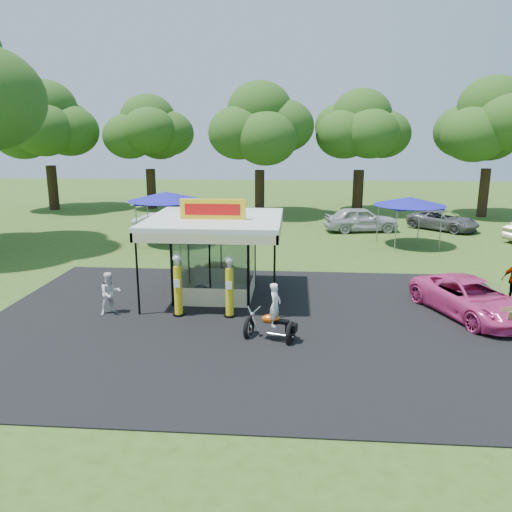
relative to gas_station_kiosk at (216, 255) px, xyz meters
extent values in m
plane|color=#335119|center=(2.00, -4.99, -1.78)|extent=(120.00, 120.00, 0.00)
cube|color=black|center=(2.00, -2.99, -1.76)|extent=(20.00, 14.00, 0.04)
cube|color=white|center=(0.00, 0.01, -1.75)|extent=(3.00, 3.00, 0.06)
cube|color=white|center=(0.00, 0.01, 1.51)|extent=(5.40, 5.40, 0.18)
cube|color=yellow|center=(0.00, -0.49, 2.00)|extent=(2.60, 0.25, 0.80)
cube|color=red|center=(0.00, -0.62, 2.00)|extent=(2.21, 0.02, 0.45)
cylinder|color=black|center=(-2.55, -2.54, -0.18)|extent=(0.08, 0.08, 3.20)
cylinder|color=black|center=(2.55, -2.54, -0.18)|extent=(0.08, 0.08, 3.20)
cylinder|color=black|center=(-1.04, -2.52, -1.73)|extent=(0.45, 0.45, 0.10)
cylinder|color=yellow|center=(-1.04, -2.52, -0.76)|extent=(0.31, 0.31, 1.85)
cylinder|color=silver|center=(-1.04, -2.52, 0.27)|extent=(0.21, 0.21, 0.21)
sphere|color=white|center=(-1.04, -2.52, 0.48)|extent=(0.33, 0.33, 0.33)
cube|color=white|center=(-1.04, -2.70, -0.45)|extent=(0.23, 0.02, 0.31)
cylinder|color=black|center=(0.89, -2.49, -1.73)|extent=(0.44, 0.44, 0.10)
cylinder|color=yellow|center=(0.89, -2.49, -0.78)|extent=(0.30, 0.30, 1.81)
cylinder|color=silver|center=(0.89, -2.49, 0.23)|extent=(0.20, 0.20, 0.20)
sphere|color=white|center=(0.89, -2.49, 0.43)|extent=(0.32, 0.32, 0.32)
cube|color=white|center=(0.89, -2.67, -0.48)|extent=(0.22, 0.02, 0.30)
torus|color=black|center=(1.77, -4.29, -1.45)|extent=(0.37, 0.83, 0.82)
torus|color=black|center=(3.17, -4.68, -1.45)|extent=(0.37, 0.83, 0.82)
cube|color=silver|center=(2.52, -4.50, -1.30)|extent=(0.59, 0.41, 0.29)
ellipsoid|color=#CF560E|center=(2.52, -4.50, -1.02)|extent=(0.62, 0.35, 0.29)
cube|color=black|center=(2.85, -4.59, -1.08)|extent=(0.58, 0.39, 0.10)
cube|color=black|center=(3.20, -4.69, -1.25)|extent=(0.42, 0.41, 0.27)
cylinder|color=silver|center=(1.91, -4.33, -1.10)|extent=(0.43, 0.17, 0.87)
cylinder|color=silver|center=(2.05, -4.37, -0.76)|extent=(0.21, 0.57, 0.05)
sphere|color=silver|center=(1.89, -4.32, -0.96)|extent=(0.16, 0.16, 0.16)
imported|color=white|center=(2.66, -4.54, -0.52)|extent=(0.48, 0.61, 1.46)
torus|color=black|center=(-0.34, -1.19, -1.39)|extent=(0.80, 0.38, 0.81)
torus|color=black|center=(-0.47, -1.03, -1.39)|extent=(0.81, 0.43, 0.81)
cube|color=#593819|center=(10.56, -3.75, -1.28)|extent=(0.60, 0.35, 1.00)
cube|color=#593819|center=(10.56, -3.51, -1.28)|extent=(0.60, 0.35, 1.00)
imported|color=yellow|center=(0.00, 2.21, -1.30)|extent=(2.82, 1.13, 0.96)
imported|color=#E13D8B|center=(9.89, -1.64, -1.08)|extent=(4.04, 5.59, 1.41)
imported|color=white|center=(-3.66, -2.49, -0.96)|extent=(1.02, 1.00, 1.65)
imported|color=silver|center=(-5.85, 13.28, -1.10)|extent=(4.33, 2.28, 1.36)
imported|color=maroon|center=(-2.02, 13.86, -1.13)|extent=(4.78, 3.80, 1.30)
imported|color=#B6B6BB|center=(7.91, 15.07, -0.92)|extent=(5.36, 2.90, 1.73)
imported|color=#565659|center=(13.82, 16.10, -1.10)|extent=(5.15, 5.04, 1.37)
cylinder|color=gray|center=(-6.19, 11.63, -0.50)|extent=(0.06, 0.06, 2.57)
cylinder|color=gray|center=(-3.18, 11.63, -0.50)|extent=(0.06, 0.06, 2.57)
cylinder|color=gray|center=(-6.19, 8.62, -0.50)|extent=(0.06, 0.06, 2.57)
cylinder|color=gray|center=(-3.18, 8.62, -0.50)|extent=(0.06, 0.06, 2.57)
cube|color=#1A18A0|center=(-4.68, 10.12, 0.85)|extent=(3.21, 3.21, 0.13)
cone|color=#1A18A0|center=(-4.68, 10.12, 1.19)|extent=(4.63, 4.63, 0.54)
cylinder|color=gray|center=(8.77, 12.03, -0.59)|extent=(0.06, 0.06, 2.38)
cylinder|color=gray|center=(11.55, 12.03, -0.59)|extent=(0.06, 0.06, 2.38)
cylinder|color=gray|center=(8.77, 9.25, -0.59)|extent=(0.06, 0.06, 2.38)
cylinder|color=gray|center=(11.55, 9.25, -0.59)|extent=(0.06, 0.06, 2.38)
cube|color=#1A18A0|center=(10.16, 10.64, 0.66)|extent=(2.98, 2.98, 0.12)
cone|color=#1A18A0|center=(10.16, 10.64, 0.97)|extent=(4.29, 4.29, 0.50)
cylinder|color=black|center=(-18.58, 23.65, 0.19)|extent=(0.89, 0.89, 3.94)
ellipsoid|color=#244D16|center=(-18.58, 23.65, 5.26)|extent=(9.30, 9.30, 7.97)
cylinder|color=black|center=(-9.91, 25.03, 0.01)|extent=(0.85, 0.85, 3.58)
ellipsoid|color=#244D16|center=(-9.91, 25.03, 4.57)|extent=(8.32, 8.32, 7.13)
cylinder|color=black|center=(0.28, 21.94, 0.10)|extent=(0.81, 0.81, 3.76)
ellipsoid|color=#244D16|center=(0.28, 21.94, 4.99)|extent=(9.03, 9.03, 7.74)
cylinder|color=black|center=(8.71, 24.01, 0.05)|extent=(0.92, 0.92, 3.66)
ellipsoid|color=#244D16|center=(8.71, 24.01, 4.73)|extent=(8.55, 8.55, 7.32)
cylinder|color=black|center=(18.77, 22.48, 0.19)|extent=(0.79, 0.79, 3.94)
ellipsoid|color=#244D16|center=(18.77, 22.48, 5.22)|extent=(9.19, 9.19, 7.88)
camera|label=1|loc=(3.23, -19.97, 4.90)|focal=35.00mm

